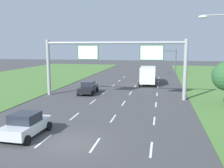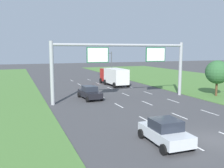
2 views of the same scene
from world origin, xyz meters
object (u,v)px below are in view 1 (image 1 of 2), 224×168
at_px(car_near_red, 26,125).
at_px(traffic_light_mast, 167,57).
at_px(box_truck, 148,74).
at_px(sign_gantry, 115,57).
at_px(car_lead_silver, 88,88).

relative_size(car_near_red, traffic_light_mast, 0.73).
relative_size(box_truck, sign_gantry, 0.45).
height_order(car_near_red, box_truck, box_truck).
xyz_separation_m(sign_gantry, traffic_light_mast, (6.63, 26.28, -1.00)).
distance_m(car_near_red, box_truck, 27.16).
height_order(box_truck, sign_gantry, sign_gantry).
relative_size(car_near_red, sign_gantry, 0.24).
distance_m(car_lead_silver, box_truck, 12.53).
distance_m(car_near_red, traffic_light_mast, 42.06).
distance_m(box_truck, traffic_light_mast, 14.98).
height_order(car_near_red, traffic_light_mast, traffic_light_mast).
bearing_deg(box_truck, traffic_light_mast, 76.10).
bearing_deg(traffic_light_mast, box_truck, -102.58).
distance_m(car_lead_silver, traffic_light_mast, 26.95).
bearing_deg(car_near_red, traffic_light_mast, 77.56).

